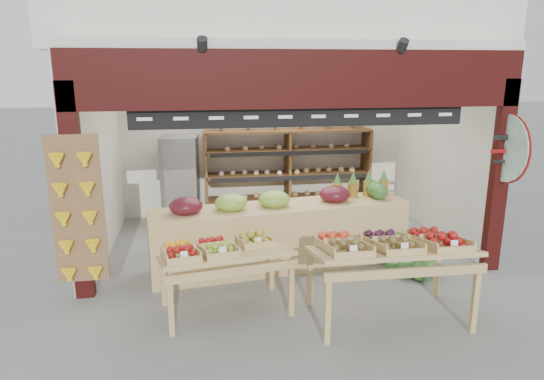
{
  "coord_description": "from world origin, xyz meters",
  "views": [
    {
      "loc": [
        -1.3,
        -6.93,
        2.79
      ],
      "look_at": [
        -0.25,
        -0.2,
        1.06
      ],
      "focal_mm": 32.0,
      "sensor_mm": 36.0,
      "label": 1
    }
  ],
  "objects_px": {
    "display_table_left": "(216,252)",
    "display_table_right": "(390,247)",
    "mid_counter": "(280,234)",
    "refrigerator": "(181,181)",
    "back_shelving": "(288,153)",
    "cardboard_stack": "(194,239)",
    "watermelon_pile": "(410,260)"
  },
  "relations": [
    {
      "from": "back_shelving",
      "to": "refrigerator",
      "type": "height_order",
      "value": "back_shelving"
    },
    {
      "from": "refrigerator",
      "to": "display_table_right",
      "type": "relative_size",
      "value": 0.93
    },
    {
      "from": "watermelon_pile",
      "to": "back_shelving",
      "type": "bearing_deg",
      "value": 111.52
    },
    {
      "from": "display_table_left",
      "to": "back_shelving",
      "type": "bearing_deg",
      "value": 67.12
    },
    {
      "from": "back_shelving",
      "to": "display_table_left",
      "type": "distance_m",
      "value": 3.94
    },
    {
      "from": "display_table_left",
      "to": "display_table_right",
      "type": "relative_size",
      "value": 0.91
    },
    {
      "from": "refrigerator",
      "to": "mid_counter",
      "type": "bearing_deg",
      "value": -51.19
    },
    {
      "from": "back_shelving",
      "to": "watermelon_pile",
      "type": "relative_size",
      "value": 4.4
    },
    {
      "from": "display_table_right",
      "to": "back_shelving",
      "type": "bearing_deg",
      "value": 95.39
    },
    {
      "from": "back_shelving",
      "to": "display_table_left",
      "type": "relative_size",
      "value": 1.97
    },
    {
      "from": "back_shelving",
      "to": "cardboard_stack",
      "type": "relative_size",
      "value": 2.87
    },
    {
      "from": "display_table_left",
      "to": "display_table_right",
      "type": "bearing_deg",
      "value": -13.82
    },
    {
      "from": "refrigerator",
      "to": "watermelon_pile",
      "type": "height_order",
      "value": "refrigerator"
    },
    {
      "from": "cardboard_stack",
      "to": "display_table_left",
      "type": "bearing_deg",
      "value": -81.65
    },
    {
      "from": "back_shelving",
      "to": "display_table_left",
      "type": "bearing_deg",
      "value": -112.88
    },
    {
      "from": "cardboard_stack",
      "to": "display_table_right",
      "type": "relative_size",
      "value": 0.62
    },
    {
      "from": "mid_counter",
      "to": "refrigerator",
      "type": "bearing_deg",
      "value": 123.41
    },
    {
      "from": "refrigerator",
      "to": "watermelon_pile",
      "type": "relative_size",
      "value": 2.27
    },
    {
      "from": "refrigerator",
      "to": "display_table_right",
      "type": "height_order",
      "value": "refrigerator"
    },
    {
      "from": "cardboard_stack",
      "to": "display_table_right",
      "type": "bearing_deg",
      "value": -46.96
    },
    {
      "from": "cardboard_stack",
      "to": "mid_counter",
      "type": "height_order",
      "value": "mid_counter"
    },
    {
      "from": "back_shelving",
      "to": "refrigerator",
      "type": "xyz_separation_m",
      "value": [
        -2.0,
        -0.26,
        -0.41
      ]
    },
    {
      "from": "mid_counter",
      "to": "display_table_left",
      "type": "height_order",
      "value": "mid_counter"
    },
    {
      "from": "mid_counter",
      "to": "back_shelving",
      "type": "bearing_deg",
      "value": 76.81
    },
    {
      "from": "back_shelving",
      "to": "cardboard_stack",
      "type": "bearing_deg",
      "value": -135.88
    },
    {
      "from": "refrigerator",
      "to": "cardboard_stack",
      "type": "distance_m",
      "value": 1.6
    },
    {
      "from": "display_table_left",
      "to": "display_table_right",
      "type": "height_order",
      "value": "display_table_right"
    },
    {
      "from": "mid_counter",
      "to": "display_table_right",
      "type": "xyz_separation_m",
      "value": [
        0.95,
        -1.64,
        0.37
      ]
    },
    {
      "from": "back_shelving",
      "to": "watermelon_pile",
      "type": "height_order",
      "value": "back_shelving"
    },
    {
      "from": "display_table_left",
      "to": "refrigerator",
      "type": "bearing_deg",
      "value": 98.14
    },
    {
      "from": "cardboard_stack",
      "to": "watermelon_pile",
      "type": "distance_m",
      "value": 3.2
    },
    {
      "from": "mid_counter",
      "to": "display_table_left",
      "type": "distance_m",
      "value": 1.53
    }
  ]
}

